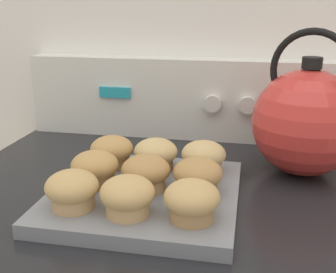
% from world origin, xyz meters
% --- Properties ---
extents(wall_back, '(8.00, 0.05, 2.40)m').
position_xyz_m(wall_back, '(0.00, 0.65, 1.20)').
color(wall_back, white).
rests_on(wall_back, ground_plane).
extents(control_panel, '(0.75, 0.07, 0.18)m').
position_xyz_m(control_panel, '(0.00, 0.59, 1.03)').
color(control_panel, silver).
rests_on(control_panel, stove_range).
extents(muffin_pan, '(0.29, 0.29, 0.02)m').
position_xyz_m(muffin_pan, '(-0.02, 0.25, 0.95)').
color(muffin_pan, slate).
rests_on(muffin_pan, stove_range).
extents(muffin_r0_c0, '(0.08, 0.08, 0.06)m').
position_xyz_m(muffin_r0_c0, '(-0.11, 0.16, 0.98)').
color(muffin_r0_c0, tan).
rests_on(muffin_r0_c0, muffin_pan).
extents(muffin_r0_c1, '(0.08, 0.08, 0.06)m').
position_xyz_m(muffin_r0_c1, '(-0.02, 0.16, 0.98)').
color(muffin_r0_c1, tan).
rests_on(muffin_r0_c1, muffin_pan).
extents(muffin_r0_c2, '(0.08, 0.08, 0.06)m').
position_xyz_m(muffin_r0_c2, '(0.07, 0.16, 0.98)').
color(muffin_r0_c2, '#A37A4C').
rests_on(muffin_r0_c2, muffin_pan).
extents(muffin_r1_c0, '(0.08, 0.08, 0.06)m').
position_xyz_m(muffin_r1_c0, '(-0.10, 0.25, 0.98)').
color(muffin_r1_c0, '#A37A4C').
rests_on(muffin_r1_c0, muffin_pan).
extents(muffin_r1_c1, '(0.08, 0.08, 0.06)m').
position_xyz_m(muffin_r1_c1, '(-0.02, 0.24, 0.98)').
color(muffin_r1_c1, tan).
rests_on(muffin_r1_c1, muffin_pan).
extents(muffin_r1_c2, '(0.08, 0.08, 0.06)m').
position_xyz_m(muffin_r1_c2, '(0.06, 0.25, 0.98)').
color(muffin_r1_c2, '#A37A4C').
rests_on(muffin_r1_c2, muffin_pan).
extents(muffin_r2_c0, '(0.08, 0.08, 0.06)m').
position_xyz_m(muffin_r2_c0, '(-0.10, 0.33, 0.98)').
color(muffin_r2_c0, olive).
rests_on(muffin_r2_c0, muffin_pan).
extents(muffin_r2_c1, '(0.08, 0.08, 0.06)m').
position_xyz_m(muffin_r2_c1, '(-0.02, 0.33, 0.98)').
color(muffin_r2_c1, olive).
rests_on(muffin_r2_c1, muffin_pan).
extents(muffin_r2_c2, '(0.08, 0.08, 0.06)m').
position_xyz_m(muffin_r2_c2, '(0.06, 0.33, 0.98)').
color(muffin_r2_c2, olive).
rests_on(muffin_r2_c2, muffin_pan).
extents(tea_kettle, '(0.22, 0.19, 0.26)m').
position_xyz_m(tea_kettle, '(0.24, 0.42, 1.04)').
color(tea_kettle, red).
rests_on(tea_kettle, stove_range).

